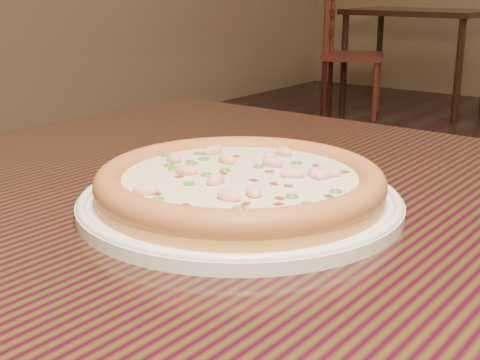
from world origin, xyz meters
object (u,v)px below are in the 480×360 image
Objects in this scene: hero_table at (368,316)px; plate at (240,201)px; pizza at (240,183)px; chair_a at (345,55)px; bg_table_left at (418,22)px.

hero_table is 3.80× the size of plate.
chair_a is at bearing 117.41° from pizza.
chair_a is (-2.01, 3.87, -0.32)m from plate.
plate is 1.12× the size of pizza.
pizza reaches higher than hero_table.
chair_a reaches higher than pizza.
bg_table_left is 0.66m from chair_a.
pizza is at bearing 81.78° from plate.
hero_table is 4.74m from bg_table_left.
hero_table is 4.26× the size of pizza.
plate is 4.74m from bg_table_left.
plate is (-0.12, -0.05, 0.11)m from hero_table.
hero_table is 1.26× the size of chair_a.
chair_a is (-0.30, -0.55, -0.22)m from bg_table_left.
pizza reaches higher than bg_table_left.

